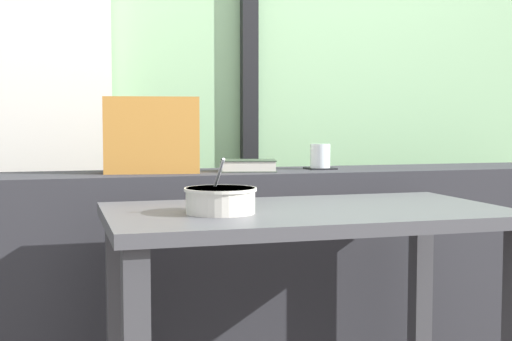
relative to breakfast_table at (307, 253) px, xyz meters
name	(u,v)px	position (x,y,z in m)	size (l,w,h in m)	color
outdoor_backdrop	(232,25)	(0.09, 1.21, 0.79)	(4.80, 0.08, 2.80)	#8EBC89
curtain_left_panel	(39,52)	(-0.72, 1.11, 0.64)	(0.56, 0.06, 2.50)	silver
window_divider_post	(249,46)	(0.15, 1.14, 0.69)	(0.07, 0.05, 2.60)	black
dark_console_ledge	(273,279)	(0.09, 0.59, -0.21)	(2.80, 0.36, 0.80)	#2D2D33
breakfast_table	(307,253)	(0.00, 0.00, 0.00)	(1.10, 0.62, 0.73)	#414145
coaster_square	(320,168)	(0.28, 0.61, 0.19)	(0.10, 0.10, 0.01)	black
juice_glass	(320,157)	(0.28, 0.61, 0.24)	(0.07, 0.07, 0.09)	white
closed_book	(248,165)	(-0.01, 0.58, 0.21)	(0.22, 0.17, 0.04)	#334233
throw_pillow	(152,135)	(-0.35, 0.59, 0.32)	(0.32, 0.14, 0.26)	#D18938
soup_bowl	(220,200)	(-0.25, -0.03, 0.16)	(0.19, 0.19, 0.15)	silver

